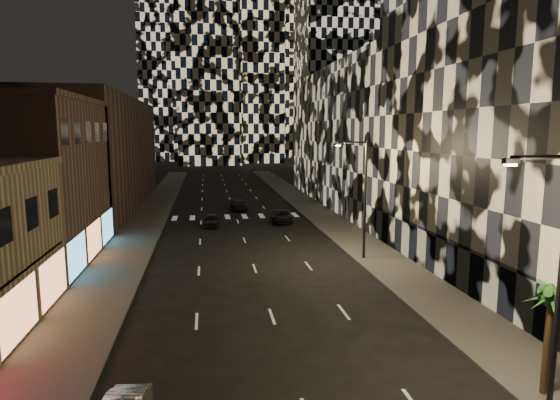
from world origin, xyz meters
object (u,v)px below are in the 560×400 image
object	(u,v)px
car_dark_midlane	(211,220)
car_dark_oncoming	(239,205)
streetlight_near	(555,266)
streetlight_far	(362,191)
palm_tree	(551,305)
car_dark_rightlane	(282,216)

from	to	relation	value
car_dark_midlane	car_dark_oncoming	world-z (taller)	car_dark_oncoming
streetlight_near	car_dark_midlane	world-z (taller)	streetlight_near
streetlight_far	car_dark_oncoming	bearing A→B (deg)	107.29
streetlight_far	palm_tree	xyz separation A→B (m)	(0.65, -19.19, -1.77)
car_dark_midlane	car_dark_oncoming	distance (m)	10.43
streetlight_near	car_dark_oncoming	world-z (taller)	streetlight_near
streetlight_far	car_dark_rightlane	bearing A→B (deg)	102.92
streetlight_far	car_dark_midlane	world-z (taller)	streetlight_far
streetlight_far	car_dark_oncoming	size ratio (longest dim) A/B	1.97
streetlight_far	streetlight_near	bearing A→B (deg)	-90.00
streetlight_near	car_dark_midlane	distance (m)	36.86
car_dark_midlane	car_dark_oncoming	xyz separation A→B (m)	(3.60, 9.79, 0.03)
car_dark_rightlane	palm_tree	xyz separation A→B (m)	(4.27, -34.98, 2.93)
streetlight_far	palm_tree	distance (m)	19.28
car_dark_oncoming	car_dark_rightlane	distance (m)	9.65
car_dark_rightlane	palm_tree	distance (m)	35.36
streetlight_near	streetlight_far	world-z (taller)	same
streetlight_near	car_dark_rightlane	size ratio (longest dim) A/B	1.92
streetlight_near	car_dark_rightlane	bearing A→B (deg)	95.78
streetlight_far	car_dark_rightlane	size ratio (longest dim) A/B	1.92
streetlight_near	palm_tree	distance (m)	2.05
streetlight_near	palm_tree	xyz separation A→B (m)	(0.65, 0.81, -1.77)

